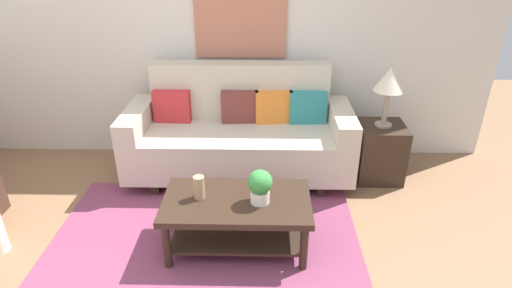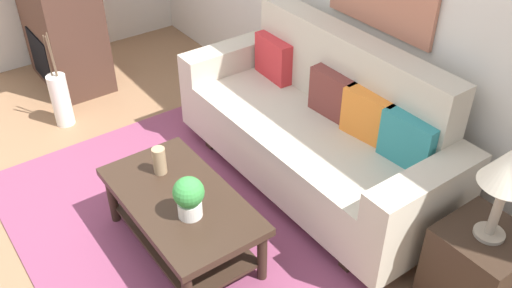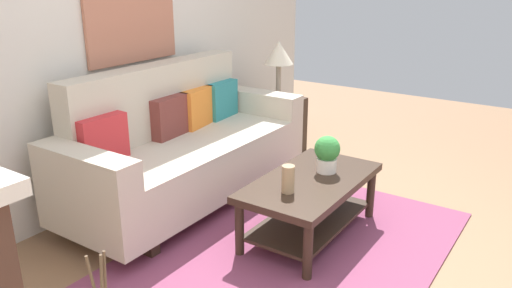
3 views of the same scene
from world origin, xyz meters
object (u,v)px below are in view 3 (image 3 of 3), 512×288
object	(u,v)px
throw_pillow_maroon	(170,117)
potted_plant_tabletop	(327,153)
throw_pillow_crimson	(102,139)
tabletop_vase	(288,179)
throw_pillow_teal	(221,100)
framed_painting	(131,6)
couch	(183,149)
throw_pillow_orange	(197,108)
side_table	(278,126)
table_lamp	(279,55)
coffee_table	(310,194)

from	to	relation	value
throw_pillow_maroon	potted_plant_tabletop	bearing A→B (deg)	-80.31
throw_pillow_crimson	tabletop_vase	distance (m)	1.31
throw_pillow_teal	framed_painting	size ratio (longest dim) A/B	0.40
couch	throw_pillow_crimson	bearing A→B (deg)	169.25
throw_pillow_orange	potted_plant_tabletop	world-z (taller)	throw_pillow_orange
throw_pillow_maroon	tabletop_vase	xyz separation A→B (m)	(-0.23, -1.22, -0.16)
couch	throw_pillow_maroon	world-z (taller)	couch
throw_pillow_teal	throw_pillow_orange	bearing A→B (deg)	180.00
framed_painting	couch	bearing A→B (deg)	-90.00
throw_pillow_crimson	throw_pillow_teal	size ratio (longest dim) A/B	1.00
throw_pillow_crimson	side_table	size ratio (longest dim) A/B	0.64
framed_painting	throw_pillow_teal	bearing A→B (deg)	-27.14
framed_painting	tabletop_vase	bearing A→B (deg)	-98.45
framed_painting	throw_pillow_maroon	bearing A→B (deg)	-90.00
throw_pillow_orange	table_lamp	xyz separation A→B (m)	(1.04, -0.16, 0.31)
throw_pillow_teal	coffee_table	distance (m)	1.44
throw_pillow_crimson	framed_painting	size ratio (longest dim) A/B	0.40
throw_pillow_crimson	table_lamp	bearing A→B (deg)	-4.48
throw_pillow_crimson	throw_pillow_maroon	bearing A→B (deg)	0.00
tabletop_vase	table_lamp	world-z (taller)	table_lamp
throw_pillow_maroon	potted_plant_tabletop	world-z (taller)	throw_pillow_maroon
framed_painting	coffee_table	bearing A→B (deg)	-88.43
potted_plant_tabletop	throw_pillow_crimson	bearing A→B (deg)	124.75
coffee_table	tabletop_vase	distance (m)	0.34
couch	throw_pillow_teal	xyz separation A→B (m)	(0.67, 0.13, 0.25)
throw_pillow_maroon	throw_pillow_teal	size ratio (longest dim) A/B	1.00
throw_pillow_orange	tabletop_vase	size ratio (longest dim) A/B	1.99
tabletop_vase	couch	bearing A→B (deg)	78.04
throw_pillow_crimson	coffee_table	distance (m)	1.48
couch	coffee_table	xyz separation A→B (m)	(0.04, -1.12, -0.12)
tabletop_vase	potted_plant_tabletop	distance (m)	0.46
throw_pillow_teal	side_table	bearing A→B (deg)	-12.68
throw_pillow_orange	throw_pillow_teal	size ratio (longest dim) A/B	1.00
tabletop_vase	framed_painting	xyz separation A→B (m)	(0.23, 1.57, 0.99)
throw_pillow_teal	tabletop_vase	bearing A→B (deg)	-126.25
throw_pillow_crimson	side_table	world-z (taller)	throw_pillow_crimson
tabletop_vase	table_lamp	xyz separation A→B (m)	(1.61, 1.06, 0.47)
throw_pillow_teal	side_table	distance (m)	0.83
couch	framed_painting	xyz separation A→B (m)	(0.00, 0.47, 1.08)
side_table	table_lamp	bearing A→B (deg)	0.00
throw_pillow_maroon	table_lamp	bearing A→B (deg)	-6.63
throw_pillow_maroon	potted_plant_tabletop	size ratio (longest dim) A/B	1.37
coffee_table	tabletop_vase	xyz separation A→B (m)	(-0.28, 0.02, 0.21)
throw_pillow_orange	tabletop_vase	xyz separation A→B (m)	(-0.57, -1.22, -0.16)
throw_pillow_crimson	table_lamp	xyz separation A→B (m)	(2.04, -0.16, 0.31)
throw_pillow_crimson	throw_pillow_teal	xyz separation A→B (m)	(1.33, 0.00, 0.00)
throw_pillow_orange	potted_plant_tabletop	bearing A→B (deg)	-95.18
throw_pillow_maroon	tabletop_vase	size ratio (longest dim) A/B	1.99
couch	coffee_table	world-z (taller)	couch
throw_pillow_maroon	side_table	size ratio (longest dim) A/B	0.64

